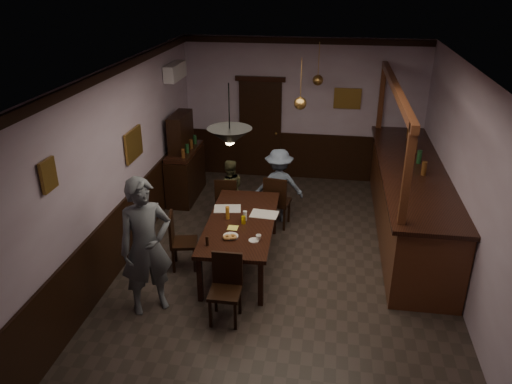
% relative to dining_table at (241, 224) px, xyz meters
% --- Properties ---
extents(room, '(5.01, 8.01, 3.01)m').
position_rel_dining_table_xyz_m(room, '(0.66, -0.30, 0.81)').
color(room, '#2D2621').
rests_on(room, ground).
extents(dining_table, '(1.07, 2.23, 0.75)m').
position_rel_dining_table_xyz_m(dining_table, '(0.00, 0.00, 0.00)').
color(dining_table, black).
rests_on(dining_table, ground).
extents(chair_far_left, '(0.41, 0.41, 0.90)m').
position_rel_dining_table_xyz_m(chair_far_left, '(-0.49, 1.26, -0.19)').
color(chair_far_left, black).
rests_on(chair_far_left, ground).
extents(chair_far_right, '(0.48, 0.48, 0.97)m').
position_rel_dining_table_xyz_m(chair_far_right, '(0.39, 1.28, -0.15)').
color(chair_far_right, black).
rests_on(chair_far_right, ground).
extents(chair_near, '(0.40, 0.40, 0.92)m').
position_rel_dining_table_xyz_m(chair_near, '(0.04, -1.32, -0.18)').
color(chair_near, black).
rests_on(chair_near, ground).
extents(chair_side, '(0.46, 0.46, 0.90)m').
position_rel_dining_table_xyz_m(chair_side, '(-0.92, -0.24, -0.19)').
color(chair_side, black).
rests_on(chair_side, ground).
extents(person_standing, '(0.83, 0.78, 1.90)m').
position_rel_dining_table_xyz_m(person_standing, '(-1.01, -1.28, 0.27)').
color(person_standing, '#585D65').
rests_on(person_standing, ground).
extents(person_seated_left, '(0.64, 0.56, 1.13)m').
position_rel_dining_table_xyz_m(person_seated_left, '(-0.50, 1.54, -0.12)').
color(person_seated_left, '#4A492C').
rests_on(person_seated_left, ground).
extents(person_seated_right, '(0.95, 0.63, 1.36)m').
position_rel_dining_table_xyz_m(person_seated_right, '(0.40, 1.56, -0.00)').
color(person_seated_right, slate).
rests_on(person_seated_right, ground).
extents(newspaper_left, '(0.46, 0.37, 0.01)m').
position_rel_dining_table_xyz_m(newspaper_left, '(-0.28, 0.36, 0.07)').
color(newspaper_left, silver).
rests_on(newspaper_left, dining_table).
extents(newspaper_right, '(0.44, 0.33, 0.01)m').
position_rel_dining_table_xyz_m(newspaper_right, '(0.32, 0.26, 0.07)').
color(newspaper_right, silver).
rests_on(newspaper_right, dining_table).
extents(napkin, '(0.15, 0.15, 0.00)m').
position_rel_dining_table_xyz_m(napkin, '(-0.08, -0.25, 0.07)').
color(napkin, '#FBF65C').
rests_on(napkin, dining_table).
extents(saucer, '(0.15, 0.15, 0.01)m').
position_rel_dining_table_xyz_m(saucer, '(0.29, -0.57, 0.07)').
color(saucer, white).
rests_on(saucer, dining_table).
extents(coffee_cup, '(0.08, 0.08, 0.07)m').
position_rel_dining_table_xyz_m(coffee_cup, '(0.35, -0.56, 0.11)').
color(coffee_cup, white).
rests_on(coffee_cup, saucer).
extents(pastry_plate, '(0.22, 0.22, 0.01)m').
position_rel_dining_table_xyz_m(pastry_plate, '(-0.06, -0.50, 0.07)').
color(pastry_plate, white).
rests_on(pastry_plate, dining_table).
extents(pastry_ring_a, '(0.13, 0.13, 0.04)m').
position_rel_dining_table_xyz_m(pastry_ring_a, '(-0.09, -0.59, 0.10)').
color(pastry_ring_a, '#C68C47').
rests_on(pastry_ring_a, pastry_plate).
extents(pastry_ring_b, '(0.13, 0.13, 0.04)m').
position_rel_dining_table_xyz_m(pastry_ring_b, '(-0.02, -0.57, 0.10)').
color(pastry_ring_b, '#C68C47').
rests_on(pastry_ring_b, pastry_plate).
extents(soda_can, '(0.07, 0.07, 0.12)m').
position_rel_dining_table_xyz_m(soda_can, '(0.05, -0.09, 0.12)').
color(soda_can, yellow).
rests_on(soda_can, dining_table).
extents(beer_glass, '(0.06, 0.06, 0.20)m').
position_rel_dining_table_xyz_m(beer_glass, '(-0.21, 0.04, 0.16)').
color(beer_glass, '#BF721E').
rests_on(beer_glass, dining_table).
extents(water_glass, '(0.06, 0.06, 0.15)m').
position_rel_dining_table_xyz_m(water_glass, '(0.06, 0.02, 0.14)').
color(water_glass, silver).
rests_on(water_glass, dining_table).
extents(pepper_mill, '(0.04, 0.04, 0.14)m').
position_rel_dining_table_xyz_m(pepper_mill, '(-0.33, -0.80, 0.13)').
color(pepper_mill, black).
rests_on(pepper_mill, dining_table).
extents(sideboard, '(0.46, 1.30, 1.72)m').
position_rel_dining_table_xyz_m(sideboard, '(-1.55, 2.29, 0.00)').
color(sideboard, black).
rests_on(sideboard, ground).
extents(bar_counter, '(1.07, 4.60, 2.57)m').
position_rel_dining_table_xyz_m(bar_counter, '(2.65, 1.40, -0.04)').
color(bar_counter, '#472312').
rests_on(bar_counter, ground).
extents(door_back, '(0.90, 0.06, 2.10)m').
position_rel_dining_table_xyz_m(door_back, '(-0.24, 3.65, 0.36)').
color(door_back, black).
rests_on(door_back, ground).
extents(ac_unit, '(0.20, 0.85, 0.30)m').
position_rel_dining_table_xyz_m(ac_unit, '(-1.72, 2.60, 1.76)').
color(ac_unit, white).
rests_on(ac_unit, ground).
extents(picture_left_small, '(0.04, 0.28, 0.36)m').
position_rel_dining_table_xyz_m(picture_left_small, '(-1.80, -1.90, 1.46)').
color(picture_left_small, olive).
rests_on(picture_left_small, ground).
extents(picture_left_large, '(0.04, 0.62, 0.48)m').
position_rel_dining_table_xyz_m(picture_left_large, '(-1.80, 0.50, 1.01)').
color(picture_left_large, olive).
rests_on(picture_left_large, ground).
extents(picture_back, '(0.55, 0.04, 0.42)m').
position_rel_dining_table_xyz_m(picture_back, '(1.56, 3.66, 1.11)').
color(picture_back, olive).
rests_on(picture_back, ground).
extents(pendant_iron, '(0.56, 0.56, 0.78)m').
position_rel_dining_table_xyz_m(pendant_iron, '(0.03, -0.80, 1.65)').
color(pendant_iron, black).
rests_on(pendant_iron, ground).
extents(pendant_brass_mid, '(0.20, 0.20, 0.81)m').
position_rel_dining_table_xyz_m(pendant_brass_mid, '(0.76, 1.13, 1.61)').
color(pendant_brass_mid, '#BF8C3F').
rests_on(pendant_brass_mid, ground).
extents(pendant_brass_far, '(0.20, 0.20, 0.81)m').
position_rel_dining_table_xyz_m(pendant_brass_far, '(0.96, 2.95, 1.61)').
color(pendant_brass_far, '#BF8C3F').
rests_on(pendant_brass_far, ground).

